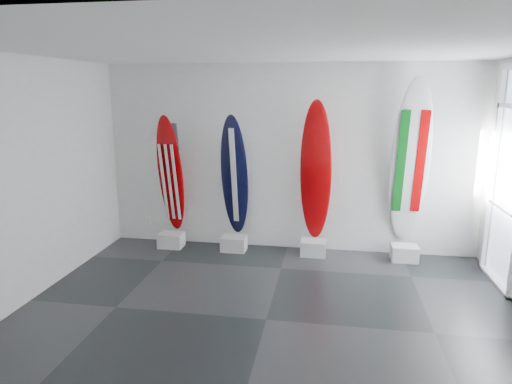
% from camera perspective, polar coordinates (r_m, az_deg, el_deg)
% --- Properties ---
extents(floor, '(6.00, 6.00, 0.00)m').
position_cam_1_polar(floor, '(5.38, 1.32, -15.86)').
color(floor, black).
rests_on(floor, ground).
extents(ceiling, '(6.00, 6.00, 0.00)m').
position_cam_1_polar(ceiling, '(4.74, 1.51, 17.85)').
color(ceiling, white).
rests_on(ceiling, wall_back).
extents(wall_back, '(6.00, 0.00, 6.00)m').
position_cam_1_polar(wall_back, '(7.29, 4.17, 4.23)').
color(wall_back, silver).
rests_on(wall_back, ground).
extents(wall_front, '(6.00, 0.00, 6.00)m').
position_cam_1_polar(wall_front, '(2.52, -6.77, -12.74)').
color(wall_front, silver).
rests_on(wall_front, ground).
extents(wall_left, '(0.00, 5.00, 5.00)m').
position_cam_1_polar(wall_left, '(6.03, -28.09, 0.95)').
color(wall_left, silver).
rests_on(wall_left, ground).
extents(display_block_usa, '(0.40, 0.30, 0.24)m').
position_cam_1_polar(display_block_usa, '(7.73, -10.68, -6.00)').
color(display_block_usa, silver).
rests_on(display_block_usa, floor).
extents(surfboard_usa, '(0.50, 0.44, 1.97)m').
position_cam_1_polar(surfboard_usa, '(7.55, -10.77, 2.18)').
color(surfboard_usa, '#950305').
rests_on(surfboard_usa, display_block_usa).
extents(display_block_navy, '(0.40, 0.30, 0.24)m').
position_cam_1_polar(display_block_navy, '(7.44, -2.82, -6.54)').
color(display_block_navy, silver).
rests_on(display_block_navy, floor).
extents(surfboard_navy, '(0.49, 0.41, 1.99)m').
position_cam_1_polar(surfboard_navy, '(7.25, -2.75, 2.02)').
color(surfboard_navy, black).
rests_on(surfboard_navy, display_block_navy).
extents(display_block_swiss, '(0.40, 0.30, 0.24)m').
position_cam_1_polar(display_block_swiss, '(7.29, 7.27, -7.05)').
color(display_block_swiss, silver).
rests_on(display_block_swiss, floor).
extents(surfboard_swiss, '(0.53, 0.30, 2.22)m').
position_cam_1_polar(surfboard_swiss, '(7.07, 7.58, 2.62)').
color(surfboard_swiss, '#950305').
rests_on(surfboard_swiss, display_block_swiss).
extents(display_block_italy, '(0.40, 0.30, 0.24)m').
position_cam_1_polar(display_block_italy, '(7.38, 18.28, -7.35)').
color(display_block_italy, silver).
rests_on(display_block_italy, floor).
extents(surfboard_italy, '(0.61, 0.51, 2.57)m').
position_cam_1_polar(surfboard_italy, '(7.14, 18.95, 3.53)').
color(surfboard_italy, silver).
rests_on(surfboard_italy, display_block_italy).
extents(wall_outlet, '(0.09, 0.02, 0.13)m').
position_cam_1_polar(wall_outlet, '(8.12, -13.51, -3.53)').
color(wall_outlet, silver).
rests_on(wall_outlet, wall_back).
extents(glass_door, '(0.12, 1.16, 2.85)m').
position_cam_1_polar(glass_door, '(6.74, 29.33, 1.27)').
color(glass_door, white).
rests_on(glass_door, floor).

